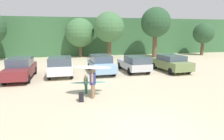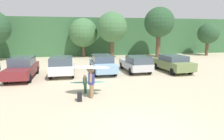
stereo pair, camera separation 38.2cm
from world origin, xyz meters
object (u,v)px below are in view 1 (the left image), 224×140
at_px(parked_car_silver, 134,63).
at_px(parked_car_olive_green, 171,63).
at_px(parked_car_sky_blue, 101,64).
at_px(person_child, 86,83).
at_px(parked_car_white, 61,66).
at_px(surfboard_teal, 88,82).
at_px(backpack_dropped, 81,97).
at_px(parked_car_maroon, 21,68).
at_px(person_adult, 93,82).
at_px(surfboard_white, 92,67).

relative_size(parked_car_silver, parked_car_olive_green, 0.99).
relative_size(parked_car_sky_blue, person_child, 4.20).
distance_m(parked_car_white, parked_car_olive_green, 9.83).
height_order(parked_car_white, surfboard_teal, parked_car_white).
bearing_deg(backpack_dropped, person_child, 73.39).
bearing_deg(parked_car_white, parked_car_silver, -87.90).
bearing_deg(parked_car_maroon, parked_car_silver, -86.78).
bearing_deg(parked_car_white, person_child, -162.34).
distance_m(parked_car_maroon, surfboard_teal, 6.59).
bearing_deg(parked_car_silver, parked_car_sky_blue, 81.72).
height_order(parked_car_white, person_adult, parked_car_white).
bearing_deg(surfboard_teal, surfboard_white, 102.99).
xyz_separation_m(parked_car_maroon, parked_car_silver, (9.47, 0.51, -0.05)).
bearing_deg(surfboard_teal, parked_car_maroon, -38.54).
relative_size(parked_car_silver, surfboard_teal, 1.96).
bearing_deg(parked_car_silver, backpack_dropped, 139.38).
relative_size(person_child, surfboard_white, 0.52).
bearing_deg(parked_car_maroon, backpack_dropped, -145.22).
relative_size(parked_car_maroon, parked_car_olive_green, 1.08).
bearing_deg(surfboard_white, parked_car_maroon, -28.64).
height_order(parked_car_silver, surfboard_teal, parked_car_silver).
bearing_deg(parked_car_sky_blue, parked_car_maroon, 96.26).
bearing_deg(backpack_dropped, parked_car_white, 100.51).
bearing_deg(parked_car_white, parked_car_maroon, 96.36).
relative_size(parked_car_sky_blue, surfboard_white, 2.20).
bearing_deg(parked_car_silver, parked_car_maroon, 91.50).
height_order(parked_car_silver, parked_car_olive_green, parked_car_olive_green).
relative_size(surfboard_teal, backpack_dropped, 4.87).
distance_m(parked_car_maroon, parked_car_white, 3.01).
xyz_separation_m(parked_car_olive_green, person_adult, (-7.96, -5.55, 0.12)).
bearing_deg(person_adult, person_child, -56.80).
bearing_deg(person_adult, surfboard_teal, -66.92).
bearing_deg(person_child, surfboard_white, 121.38).
distance_m(parked_car_silver, parked_car_olive_green, 3.39).
xyz_separation_m(parked_car_silver, surfboard_teal, (-4.77, -5.12, -0.17)).
height_order(parked_car_sky_blue, parked_car_silver, parked_car_sky_blue).
bearing_deg(surfboard_white, parked_car_silver, -106.52).
bearing_deg(backpack_dropped, parked_car_olive_green, 34.68).
xyz_separation_m(person_child, surfboard_teal, (0.15, 0.11, -0.03)).
distance_m(parked_car_silver, surfboard_teal, 7.00).
distance_m(parked_car_sky_blue, person_adult, 6.66).
relative_size(parked_car_olive_green, person_adult, 2.68).
xyz_separation_m(parked_car_olive_green, surfboard_white, (-7.99, -5.57, 0.93)).
height_order(person_child, surfboard_white, surfboard_white).
bearing_deg(surfboard_teal, backpack_dropped, 75.16).
height_order(parked_car_silver, person_child, parked_car_silver).
distance_m(parked_car_sky_blue, backpack_dropped, 7.29).
xyz_separation_m(parked_car_white, backpack_dropped, (1.18, -6.35, -0.64)).
bearing_deg(surfboard_teal, parked_car_white, -64.90).
xyz_separation_m(parked_car_sky_blue, person_child, (-1.89, -5.59, -0.17)).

